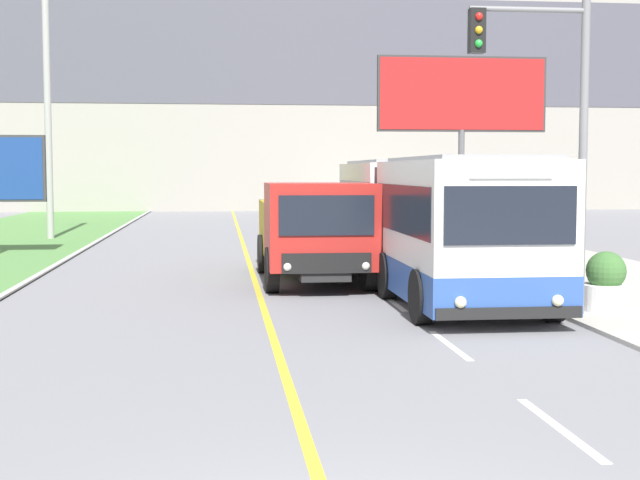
# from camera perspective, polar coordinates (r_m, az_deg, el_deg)

# --- Properties ---
(apartment_block_background) EXTENTS (80.00, 8.04, 20.84)m
(apartment_block_background) POSITION_cam_1_polar(r_m,az_deg,el_deg) (65.67, -5.74, 11.12)
(apartment_block_background) COLOR gray
(apartment_block_background) RESTS_ON ground_plane
(city_bus) EXTENTS (2.74, 11.91, 3.04)m
(city_bus) POSITION_cam_1_polar(r_m,az_deg,el_deg) (20.86, 6.95, 1.07)
(city_bus) COLOR white
(city_bus) RESTS_ON ground_plane
(dump_truck) EXTENTS (2.55, 6.93, 2.48)m
(dump_truck) POSITION_cam_1_polar(r_m,az_deg,el_deg) (21.42, -0.27, 0.45)
(dump_truck) COLOR black
(dump_truck) RESTS_ON ground_plane
(utility_pole_far) EXTENTS (1.80, 0.28, 11.77)m
(utility_pole_far) POSITION_cam_1_polar(r_m,az_deg,el_deg) (37.73, -17.06, 9.08)
(utility_pole_far) COLOR #9E9E99
(utility_pole_far) RESTS_ON ground_plane
(traffic_light_mast) EXTENTS (2.28, 0.32, 6.09)m
(traffic_light_mast) POSITION_cam_1_polar(r_m,az_deg,el_deg) (17.12, 14.57, 8.02)
(traffic_light_mast) COLOR slate
(traffic_light_mast) RESTS_ON ground_plane
(billboard_large) EXTENTS (6.49, 0.24, 7.07)m
(billboard_large) POSITION_cam_1_polar(r_m,az_deg,el_deg) (34.45, 9.08, 8.87)
(billboard_large) COLOR #59595B
(billboard_large) RESTS_ON ground_plane
(planter_round_near) EXTENTS (0.95, 0.95, 1.14)m
(planter_round_near) POSITION_cam_1_polar(r_m,az_deg,el_deg) (17.99, 17.82, -2.72)
(planter_round_near) COLOR silver
(planter_round_near) RESTS_ON sidewalk_right
(planter_round_second) EXTENTS (0.90, 0.90, 1.12)m
(planter_round_second) POSITION_cam_1_polar(r_m,az_deg,el_deg) (22.39, 12.85, -1.27)
(planter_round_second) COLOR silver
(planter_round_second) RESTS_ON sidewalk_right
(planter_round_third) EXTENTS (0.94, 0.94, 1.16)m
(planter_round_third) POSITION_cam_1_polar(r_m,az_deg,el_deg) (26.95, 9.85, -0.24)
(planter_round_third) COLOR silver
(planter_round_third) RESTS_ON sidewalk_right
(planter_round_far) EXTENTS (0.92, 0.92, 1.13)m
(planter_round_far) POSITION_cam_1_polar(r_m,az_deg,el_deg) (31.48, 7.11, 0.43)
(planter_round_far) COLOR silver
(planter_round_far) RESTS_ON sidewalk_right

